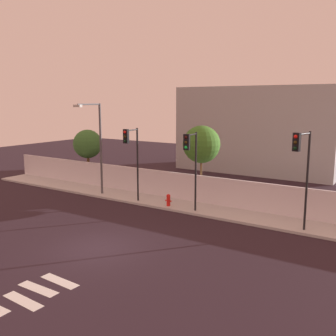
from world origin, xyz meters
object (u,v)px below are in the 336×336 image
roadside_tree_midleft (201,144)px  traffic_light_right (191,155)px  traffic_light_left (132,149)px  roadside_tree_leftmost (88,144)px  street_lamp_curbside (97,140)px  fire_hydrant (168,200)px  traffic_light_center (302,160)px

roadside_tree_midleft → traffic_light_right: bearing=-70.3°
traffic_light_left → roadside_tree_leftmost: bearing=154.3°
street_lamp_curbside → roadside_tree_midleft: bearing=25.3°
street_lamp_curbside → fire_hydrant: (5.90, 0.13, -3.48)m
street_lamp_curbside → fire_hydrant: size_ratio=8.38×
traffic_light_left → street_lamp_curbside: bearing=171.6°
traffic_light_center → street_lamp_curbside: street_lamp_curbside is taller
traffic_light_right → roadside_tree_midleft: bearing=109.7°
traffic_light_right → street_lamp_curbside: 8.03m
roadside_tree_leftmost → roadside_tree_midleft: (10.74, 0.00, 0.63)m
traffic_light_left → roadside_tree_midleft: (3.16, 3.65, 0.16)m
street_lamp_curbside → roadside_tree_leftmost: size_ratio=1.45×
street_lamp_curbside → roadside_tree_midleft: street_lamp_curbside is taller
roadside_tree_midleft → street_lamp_curbside: bearing=-154.7°
traffic_light_center → roadside_tree_leftmost: traffic_light_center is taller
fire_hydrant → roadside_tree_midleft: roadside_tree_midleft is taller
traffic_light_left → roadside_tree_leftmost: traffic_light_left is taller
fire_hydrant → roadside_tree_midleft: bearing=76.4°
traffic_light_center → street_lamp_curbside: (-14.23, 0.55, 0.15)m
traffic_light_center → fire_hydrant: (-8.32, 0.68, -3.33)m
fire_hydrant → traffic_light_center: bearing=-4.7°
traffic_light_left → fire_hydrant: bearing=14.9°
roadside_tree_leftmost → traffic_light_left: bearing=-25.7°
traffic_light_left → fire_hydrant: 4.03m
traffic_light_left → traffic_light_right: (4.52, -0.16, -0.03)m
fire_hydrant → roadside_tree_midleft: 4.53m
fire_hydrant → street_lamp_curbside: bearing=-178.7°
traffic_light_left → fire_hydrant: size_ratio=6.34×
traffic_light_center → fire_hydrant: size_ratio=6.68×
traffic_light_left → roadside_tree_leftmost: (-7.58, 3.65, -0.48)m
fire_hydrant → traffic_light_left: bearing=-165.1°
traffic_light_left → fire_hydrant: (2.43, 0.65, -3.15)m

